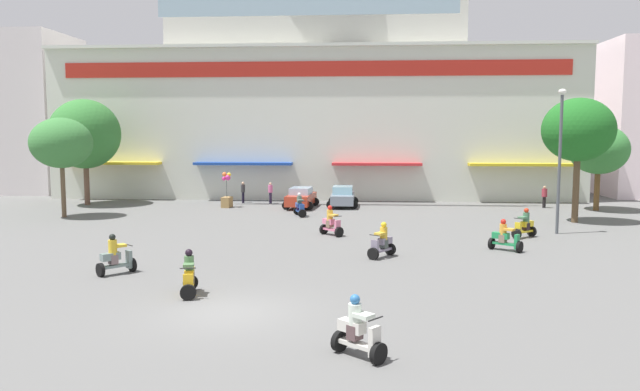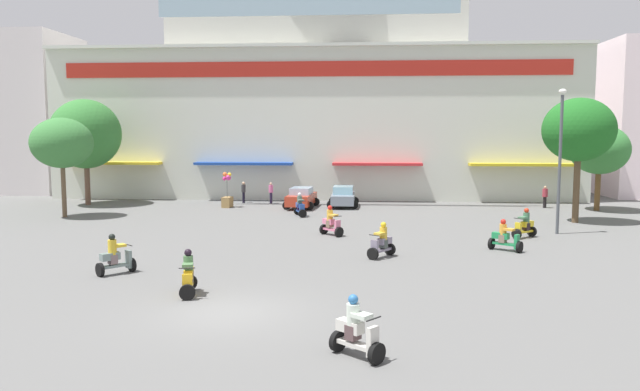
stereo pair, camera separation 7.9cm
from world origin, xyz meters
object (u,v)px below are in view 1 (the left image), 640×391
(parked_car_1, at_px, (343,197))
(scooter_rider_8, at_px, (300,207))
(scooter_rider_2, at_px, (331,223))
(scooter_rider_3, at_px, (116,257))
(scooter_rider_0, at_px, (382,243))
(pedestrian_0, at_px, (270,191))
(pedestrian_2, at_px, (544,195))
(scooter_rider_4, at_px, (358,331))
(pedestrian_1, at_px, (243,191))
(scooter_rider_1, at_px, (189,276))
(plaza_tree_2, at_px, (85,134))
(plaza_tree_3, at_px, (599,150))
(streetlamp_near, at_px, (560,151))
(parked_car_0, at_px, (301,197))
(plaza_tree_1, at_px, (578,130))
(scooter_rider_6, at_px, (525,225))
(scooter_rider_7, at_px, (505,238))
(plaza_tree_0, at_px, (61,143))
(balloon_vendor_cart, at_px, (227,195))

(parked_car_1, height_order, scooter_rider_8, scooter_rider_8)
(scooter_rider_2, xyz_separation_m, scooter_rider_3, (-7.72, -9.30, -0.01))
(scooter_rider_0, distance_m, pedestrian_0, 20.99)
(pedestrian_2, bearing_deg, scooter_rider_4, -113.32)
(scooter_rider_4, relative_size, pedestrian_1, 0.95)
(scooter_rider_0, distance_m, scooter_rider_1, 9.32)
(scooter_rider_0, bearing_deg, pedestrian_1, 116.90)
(plaza_tree_2, height_order, plaza_tree_3, plaza_tree_2)
(scooter_rider_1, xyz_separation_m, streetlamp_near, (16.05, 13.44, 3.77))
(scooter_rider_2, bearing_deg, scooter_rider_1, -108.79)
(plaza_tree_3, xyz_separation_m, scooter_rider_8, (-20.06, -4.32, -3.56))
(parked_car_0, xyz_separation_m, scooter_rider_4, (4.30, -28.86, -0.10))
(scooter_rider_2, bearing_deg, plaza_tree_1, 21.61)
(scooter_rider_2, relative_size, pedestrian_1, 0.98)
(plaza_tree_2, bearing_deg, pedestrian_0, 7.96)
(scooter_rider_0, xyz_separation_m, scooter_rider_6, (7.42, 5.49, -0.00))
(plaza_tree_2, height_order, parked_car_0, plaza_tree_2)
(pedestrian_2, distance_m, streetlamp_near, 12.15)
(parked_car_1, height_order, scooter_rider_7, parked_car_1)
(plaza_tree_3, relative_size, scooter_rider_3, 3.76)
(plaza_tree_2, distance_m, scooter_rider_2, 22.80)
(parked_car_1, xyz_separation_m, scooter_rider_6, (9.72, -12.23, -0.12))
(plaza_tree_0, relative_size, scooter_rider_8, 4.01)
(plaza_tree_1, height_order, scooter_rider_6, plaza_tree_1)
(pedestrian_0, height_order, streetlamp_near, streetlamp_near)
(scooter_rider_4, relative_size, pedestrian_2, 0.98)
(scooter_rider_1, distance_m, scooter_rider_8, 19.28)
(scooter_rider_6, relative_size, pedestrian_1, 0.94)
(scooter_rider_3, height_order, pedestrian_2, pedestrian_2)
(pedestrian_2, relative_size, balloon_vendor_cart, 0.62)
(scooter_rider_6, distance_m, scooter_rider_7, 4.04)
(scooter_rider_4, height_order, streetlamp_near, streetlamp_near)
(scooter_rider_3, distance_m, streetlamp_near, 22.72)
(parked_car_0, height_order, scooter_rider_8, scooter_rider_8)
(scooter_rider_8, bearing_deg, parked_car_0, 94.68)
(plaza_tree_2, xyz_separation_m, pedestrian_0, (13.40, 1.87, -4.31))
(scooter_rider_4, distance_m, pedestrian_2, 32.77)
(scooter_rider_6, height_order, scooter_rider_8, scooter_rider_6)
(parked_car_1, bearing_deg, pedestrian_1, 166.28)
(scooter_rider_4, bearing_deg, pedestrian_2, 66.68)
(pedestrian_2, bearing_deg, scooter_rider_3, -135.24)
(plaza_tree_2, distance_m, pedestrian_0, 14.20)
(plaza_tree_1, height_order, scooter_rider_2, plaza_tree_1)
(parked_car_0, relative_size, scooter_rider_3, 2.64)
(plaza_tree_3, bearing_deg, scooter_rider_8, -167.86)
(plaza_tree_1, height_order, parked_car_0, plaza_tree_1)
(scooter_rider_6, height_order, balloon_vendor_cart, balloon_vendor_cart)
(parked_car_0, distance_m, scooter_rider_0, 17.74)
(plaza_tree_2, height_order, scooter_rider_2, plaza_tree_2)
(scooter_rider_3, bearing_deg, scooter_rider_8, 72.07)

